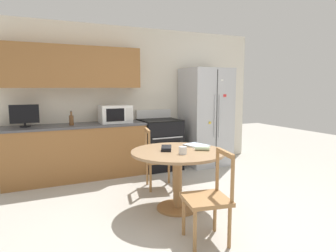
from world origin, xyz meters
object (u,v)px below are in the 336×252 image
Objects in this scene: counter_bottle at (71,120)px; dining_chair_near at (209,199)px; candle_glass at (183,151)px; countertop_tv at (24,115)px; wallet at (166,149)px; dining_chair_far at (158,159)px; oven_range at (160,144)px; microwave at (115,114)px; refrigerator at (205,117)px.

counter_bottle is 0.26× the size of dining_chair_near.
dining_chair_near is 9.54× the size of candle_glass.
countertop_tv is 0.46× the size of dining_chair_near.
counter_bottle reaches higher than dining_chair_near.
counter_bottle is at bearing 116.51° from wallet.
countertop_tv is at bearing -107.30° from dining_chair_far.
wallet is (0.87, -1.75, -0.22)m from counter_bottle.
candle_glass is at bearing 5.89° from dining_chair_near.
oven_range is 2.33m from countertop_tv.
counter_bottle is at bearing -7.66° from countertop_tv.
candle_glass is (-0.12, -1.01, 0.34)m from dining_chair_far.
microwave is at bearing -146.56° from dining_chair_far.
counter_bottle is (-1.57, -0.03, 0.52)m from oven_range.
microwave reaches higher than dining_chair_near.
counter_bottle is 2.22m from candle_glass.
microwave is 1.82m from wallet.
countertop_tv reaches higher than microwave.
dining_chair_near is at bearing -94.99° from candle_glass.
refrigerator is 11.06× the size of wallet.
countertop_tv is 4.41× the size of candle_glass.
countertop_tv is at bearing 177.66° from refrigerator.
dining_chair_near is (0.92, -2.63, -0.55)m from counter_bottle.
refrigerator reaches higher than countertop_tv.
dining_chair_far is at bearing -41.16° from counter_bottle.
countertop_tv is 3.22m from dining_chair_near.
oven_range is 11.42× the size of candle_glass.
dining_chair_near is 5.35× the size of wallet.
countertop_tv reaches higher than counter_bottle.
oven_range is 2.11m from candle_glass.
oven_range is 4.60× the size of counter_bottle.
counter_bottle is 0.26× the size of dining_chair_far.
refrigerator reaches higher than wallet.
dining_chair_far is (-0.46, -0.99, -0.03)m from oven_range.
dining_chair_far is (1.10, -0.96, -0.55)m from counter_bottle.
counter_bottle is at bearing -117.81° from dining_chair_far.
oven_range is 1.09m from dining_chair_far.
dining_chair_far is at bearing -115.03° from oven_range.
wallet is (1.55, -1.84, -0.32)m from countertop_tv.
refrigerator reaches higher than microwave.
microwave reaches higher than oven_range.
oven_range reaches higher than dining_chair_far.
wallet is at bearing -85.59° from microwave.
microwave is at bearing 178.92° from oven_range.
countertop_tv is at bearing 178.34° from oven_range.
countertop_tv reaches higher than dining_chair_near.
counter_bottle is 2.84m from dining_chair_near.
countertop_tv is at bearing 178.00° from microwave.
dining_chair_far and dining_chair_near have the same top height.
wallet is (-0.11, 0.23, -0.01)m from candle_glass.
candle_glass is at bearing -83.10° from microwave.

